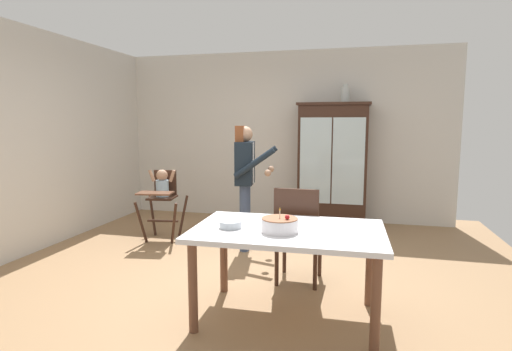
{
  "coord_description": "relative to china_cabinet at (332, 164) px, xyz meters",
  "views": [
    {
      "loc": [
        1.15,
        -3.84,
        1.56
      ],
      "look_at": [
        0.03,
        0.7,
        0.95
      ],
      "focal_mm": 28.14,
      "sensor_mm": 36.0,
      "label": 1
    }
  ],
  "objects": [
    {
      "name": "ground_plane",
      "position": [
        -0.82,
        -2.37,
        -0.94
      ],
      "size": [
        6.24,
        6.24,
        0.0
      ],
      "primitive_type": "plane",
      "color": "#93704C"
    },
    {
      "name": "wall_back",
      "position": [
        -0.82,
        0.26,
        0.41
      ],
      "size": [
        5.32,
        0.06,
        2.7
      ],
      "primitive_type": "cube",
      "color": "beige",
      "rests_on": "ground_plane"
    },
    {
      "name": "wall_left",
      "position": [
        -3.45,
        -2.37,
        0.41
      ],
      "size": [
        0.06,
        5.32,
        2.7
      ],
      "primitive_type": "cube",
      "color": "beige",
      "rests_on": "ground_plane"
    },
    {
      "name": "china_cabinet",
      "position": [
        0.0,
        0.0,
        0.0
      ],
      "size": [
        1.08,
        0.48,
        1.87
      ],
      "color": "#382116",
      "rests_on": "ground_plane"
    },
    {
      "name": "ceramic_vase",
      "position": [
        0.16,
        0.0,
        1.05
      ],
      "size": [
        0.13,
        0.13,
        0.27
      ],
      "color": "#B2B7B2",
      "rests_on": "china_cabinet"
    },
    {
      "name": "high_chair_with_toddler",
      "position": [
        -2.16,
        -1.38,
        -0.29
      ],
      "size": [
        0.65,
        0.75,
        0.95
      ],
      "rotation": [
        0.0,
        0.0,
        0.15
      ],
      "color": "#382116",
      "rests_on": "ground_plane"
    },
    {
      "name": "adult_person",
      "position": [
        -0.96,
        -1.52,
        0.03
      ],
      "size": [
        0.54,
        0.53,
        1.53
      ],
      "rotation": [
        0.0,
        0.0,
        1.69
      ],
      "color": "#3D4C6B",
      "rests_on": "ground_plane"
    },
    {
      "name": "dining_table",
      "position": [
        -0.16,
        -3.16,
        -0.29
      ],
      "size": [
        1.51,
        0.96,
        0.74
      ],
      "color": "silver",
      "rests_on": "ground_plane"
    },
    {
      "name": "birthday_cake",
      "position": [
        -0.21,
        -3.27,
        -0.14
      ],
      "size": [
        0.28,
        0.28,
        0.19
      ],
      "color": "white",
      "rests_on": "dining_table"
    },
    {
      "name": "serving_bowl",
      "position": [
        -0.61,
        -3.25,
        -0.17
      ],
      "size": [
        0.18,
        0.18,
        0.05
      ],
      "primitive_type": "cylinder",
      "color": "#B2BCC6",
      "rests_on": "dining_table"
    },
    {
      "name": "dining_chair_far_side",
      "position": [
        -0.18,
        -2.48,
        -0.38
      ],
      "size": [
        0.45,
        0.45,
        0.96
      ],
      "rotation": [
        0.0,
        0.0,
        3.11
      ],
      "color": "#382116",
      "rests_on": "ground_plane"
    }
  ]
}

